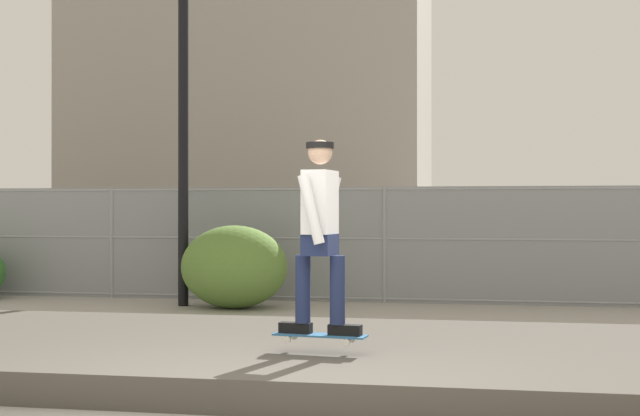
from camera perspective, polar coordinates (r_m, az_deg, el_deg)
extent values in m
cube|color=#4C473F|center=(8.04, -0.15, -9.80)|extent=(17.70, 3.64, 0.26)
cube|color=#2D608C|center=(7.38, 0.00, -8.40)|extent=(0.82, 0.30, 0.02)
cylinder|color=silver|center=(7.40, 2.16, -8.65)|extent=(0.06, 0.04, 0.05)
cylinder|color=silver|center=(7.23, 1.77, -8.86)|extent=(0.06, 0.04, 0.05)
cylinder|color=silver|center=(7.55, -1.69, -8.48)|extent=(0.06, 0.04, 0.05)
cylinder|color=silver|center=(7.39, -2.16, -8.67)|extent=(0.06, 0.04, 0.05)
cube|color=#99999E|center=(7.31, 1.97, -8.59)|extent=(0.07, 0.15, 0.01)
cube|color=#99999E|center=(7.47, -1.92, -8.41)|extent=(0.07, 0.15, 0.01)
cube|color=black|center=(7.31, 1.66, -8.06)|extent=(0.29, 0.14, 0.09)
cube|color=black|center=(7.44, -1.63, -7.92)|extent=(0.29, 0.14, 0.09)
cylinder|color=#1E284C|center=(7.29, 1.16, -5.44)|extent=(0.13, 0.13, 0.58)
cylinder|color=#1E284C|center=(7.38, -1.14, -5.37)|extent=(0.13, 0.13, 0.58)
cube|color=#1E284C|center=(7.31, 0.00, -2.44)|extent=(0.28, 0.37, 0.18)
cube|color=white|center=(7.31, 0.00, 0.38)|extent=(0.27, 0.41, 0.54)
cylinder|color=white|center=(7.54, 0.57, -0.09)|extent=(0.24, 0.12, 0.58)
cylinder|color=white|center=(7.07, -0.60, -0.09)|extent=(0.24, 0.12, 0.58)
sphere|color=tan|center=(7.32, 0.00, 3.71)|extent=(0.21, 0.21, 0.21)
cylinder|color=black|center=(7.33, 0.00, 4.16)|extent=(0.24, 0.24, 0.05)
cylinder|color=gray|center=(14.99, -13.59, -2.24)|extent=(0.06, 0.06, 1.85)
cylinder|color=gray|center=(13.79, 4.27, -2.43)|extent=(0.06, 0.06, 1.85)
cylinder|color=gray|center=(13.78, 4.27, 1.25)|extent=(27.71, 0.04, 0.04)
cylinder|color=gray|center=(13.78, 4.27, -2.04)|extent=(27.71, 0.04, 0.04)
cylinder|color=gray|center=(13.85, 4.28, -6.01)|extent=(27.71, 0.04, 0.04)
cube|color=gray|center=(13.79, 4.27, -2.43)|extent=(27.71, 0.01, 1.85)
cylinder|color=black|center=(13.63, -9.02, 9.12)|extent=(0.16, 0.16, 7.34)
cube|color=#474C54|center=(17.90, -6.77, -2.71)|extent=(4.51, 2.08, 0.70)
cube|color=#23282D|center=(17.96, -7.36, -0.56)|extent=(2.30, 1.74, 0.64)
cylinder|color=black|center=(18.31, -1.81, -3.75)|extent=(0.65, 0.28, 0.64)
cylinder|color=black|center=(16.67, -3.41, -4.11)|extent=(0.65, 0.28, 0.64)
cylinder|color=black|center=(19.23, -9.68, -3.57)|extent=(0.65, 0.28, 0.64)
cylinder|color=black|center=(17.68, -11.90, -3.87)|extent=(0.65, 0.28, 0.64)
cube|color=black|center=(17.23, 13.91, -2.81)|extent=(4.53, 2.16, 0.70)
cube|color=#23282D|center=(17.22, 13.24, -0.58)|extent=(2.32, 1.78, 0.64)
cylinder|color=black|center=(18.13, 18.28, -3.78)|extent=(0.66, 0.29, 0.64)
cylinder|color=black|center=(16.43, 18.63, -4.16)|extent=(0.66, 0.29, 0.64)
cylinder|color=black|center=(18.18, 9.65, -3.77)|extent=(0.66, 0.29, 0.64)
cylinder|color=black|center=(16.48, 9.09, -4.15)|extent=(0.66, 0.29, 0.64)
cube|color=gray|center=(55.68, -3.91, 10.92)|extent=(20.68, 15.15, 24.24)
ellipsoid|color=#567A33|center=(13.03, -5.69, -3.89)|extent=(1.61, 1.32, 1.25)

